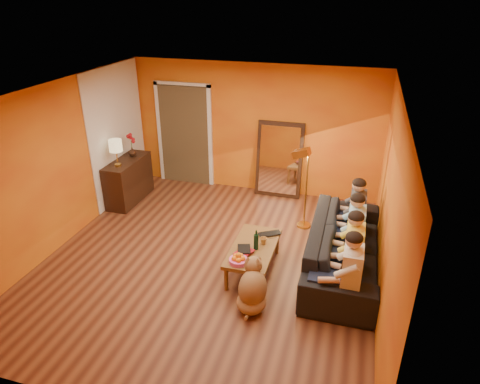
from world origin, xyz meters
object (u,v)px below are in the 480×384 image
(coffee_table, at_px, (253,258))
(laptop, at_px, (271,236))
(sofa, at_px, (344,247))
(person_far_right, at_px, (356,214))
(dog, at_px, (253,285))
(floor_lamp, at_px, (306,190))
(wine_bottle, at_px, (256,240))
(person_mid_right, at_px, (355,231))
(vase, at_px, (132,152))
(mirror_frame, at_px, (279,160))
(person_mid_left, at_px, (353,251))
(sideboard, at_px, (129,180))
(person_far_left, at_px, (351,275))
(tumbler, at_px, (263,241))
(table_lamp, at_px, (116,153))

(coffee_table, xyz_separation_m, laptop, (0.18, 0.35, 0.22))
(sofa, bearing_deg, person_far_right, -11.31)
(dog, relative_size, person_far_right, 0.59)
(floor_lamp, distance_m, wine_bottle, 1.66)
(person_mid_right, xyz_separation_m, vase, (-4.37, 1.34, 0.32))
(mirror_frame, relative_size, laptop, 4.29)
(mirror_frame, distance_m, laptop, 2.40)
(sofa, height_order, person_mid_left, person_mid_left)
(sideboard, height_order, dog, sideboard)
(sideboard, height_order, person_far_right, person_far_right)
(sofa, bearing_deg, wine_bottle, 111.25)
(person_far_right, bearing_deg, sideboard, 172.96)
(sideboard, xyz_separation_m, dog, (3.16, -2.42, -0.07))
(laptop, bearing_deg, coffee_table, -149.07)
(sofa, bearing_deg, person_far_left, -172.59)
(dog, distance_m, person_mid_right, 1.81)
(laptop, bearing_deg, mirror_frame, 66.65)
(person_mid_left, xyz_separation_m, laptop, (-1.23, 0.37, -0.18))
(person_mid_right, bearing_deg, person_far_right, 90.00)
(coffee_table, xyz_separation_m, person_far_left, (1.41, -0.57, 0.40))
(sideboard, bearing_deg, mirror_frame, 21.16)
(mirror_frame, distance_m, wine_bottle, 2.76)
(dog, bearing_deg, tumbler, 104.53)
(dog, bearing_deg, wine_bottle, 110.85)
(coffee_table, relative_size, floor_lamp, 0.85)
(person_far_left, distance_m, wine_bottle, 1.46)
(dog, relative_size, tumbler, 6.79)
(mirror_frame, xyz_separation_m, sofa, (1.45, -2.27, -0.39))
(sofa, relative_size, laptop, 7.19)
(coffee_table, relative_size, tumbler, 11.53)
(person_far_left, relative_size, person_mid_right, 1.00)
(person_mid_left, relative_size, vase, 7.19)
(person_mid_right, bearing_deg, dog, -132.40)
(coffee_table, bearing_deg, laptop, 62.61)
(sofa, relative_size, floor_lamp, 1.77)
(coffee_table, height_order, dog, dog)
(wine_bottle, bearing_deg, sideboard, 151.02)
(sideboard, relative_size, sofa, 0.46)
(coffee_table, xyz_separation_m, person_mid_right, (1.41, 0.53, 0.40))
(coffee_table, distance_m, floor_lamp, 1.70)
(person_far_right, bearing_deg, person_mid_left, -90.00)
(coffee_table, bearing_deg, table_lamp, 155.83)
(table_lamp, bearing_deg, person_far_left, -23.39)
(table_lamp, bearing_deg, sofa, -11.85)
(dog, relative_size, person_mid_right, 0.59)
(person_mid_left, bearing_deg, sofa, 106.11)
(dog, bearing_deg, laptop, 100.58)
(person_far_right, distance_m, laptop, 1.44)
(person_far_left, xyz_separation_m, laptop, (-1.23, 0.92, -0.18))
(laptop, bearing_deg, dog, -120.97)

